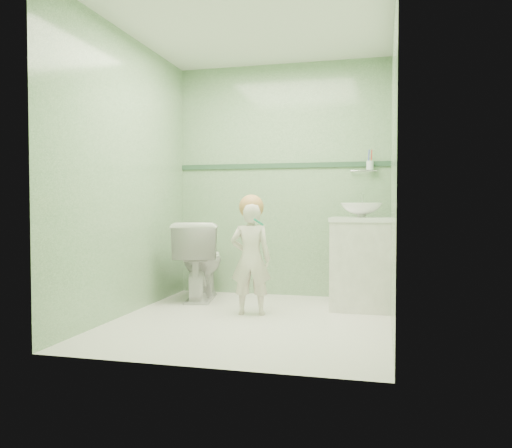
# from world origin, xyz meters

# --- Properties ---
(ground) EXTENTS (2.50, 2.50, 0.00)m
(ground) POSITION_xyz_m (0.00, 0.00, 0.00)
(ground) COLOR white
(ground) RESTS_ON ground
(room_shell) EXTENTS (2.50, 2.54, 2.40)m
(room_shell) POSITION_xyz_m (0.00, 0.00, 1.20)
(room_shell) COLOR #7CAA79
(room_shell) RESTS_ON ground
(trim_stripe) EXTENTS (2.20, 0.02, 0.05)m
(trim_stripe) POSITION_xyz_m (0.00, 1.24, 1.35)
(trim_stripe) COLOR #30543B
(trim_stripe) RESTS_ON room_shell
(vanity) EXTENTS (0.52, 0.50, 0.80)m
(vanity) POSITION_xyz_m (0.84, 0.70, 0.40)
(vanity) COLOR beige
(vanity) RESTS_ON ground
(counter) EXTENTS (0.54, 0.52, 0.04)m
(counter) POSITION_xyz_m (0.84, 0.70, 0.81)
(counter) COLOR white
(counter) RESTS_ON vanity
(basin) EXTENTS (0.37, 0.37, 0.13)m
(basin) POSITION_xyz_m (0.84, 0.70, 0.89)
(basin) COLOR white
(basin) RESTS_ON counter
(faucet) EXTENTS (0.03, 0.13, 0.18)m
(faucet) POSITION_xyz_m (0.84, 0.89, 0.97)
(faucet) COLOR silver
(faucet) RESTS_ON counter
(cup_holder) EXTENTS (0.26, 0.07, 0.21)m
(cup_holder) POSITION_xyz_m (0.89, 1.18, 1.33)
(cup_holder) COLOR silver
(cup_holder) RESTS_ON room_shell
(toilet) EXTENTS (0.56, 0.83, 0.78)m
(toilet) POSITION_xyz_m (-0.74, 0.80, 0.39)
(toilet) COLOR white
(toilet) RESTS_ON ground
(toddler) EXTENTS (0.38, 0.28, 0.96)m
(toddler) POSITION_xyz_m (-0.07, 0.23, 0.48)
(toddler) COLOR beige
(toddler) RESTS_ON ground
(hair_cap) EXTENTS (0.21, 0.21, 0.21)m
(hair_cap) POSITION_xyz_m (-0.07, 0.25, 0.92)
(hair_cap) COLOR tan
(hair_cap) RESTS_ON toddler
(teal_toothbrush) EXTENTS (0.11, 0.14, 0.08)m
(teal_toothbrush) POSITION_xyz_m (0.03, 0.11, 0.80)
(teal_toothbrush) COLOR #13946C
(teal_toothbrush) RESTS_ON toddler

